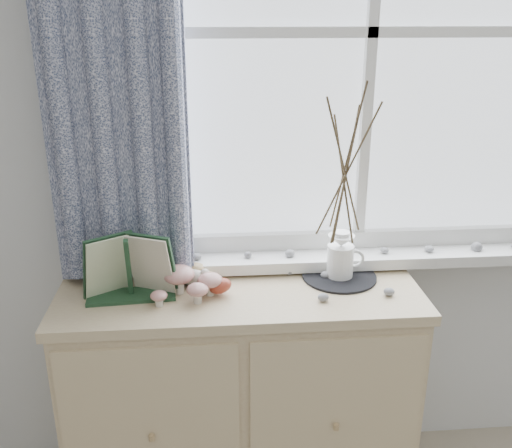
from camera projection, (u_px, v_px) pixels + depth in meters
name	position (u px, v px, depth m)	size (l,w,h in m)	color
sideboard	(241.00, 397.00, 2.03)	(1.20, 0.45, 0.85)	beige
botanical_book	(128.00, 270.00, 1.77)	(0.32, 0.13, 0.23)	#1C3C23
toadstool_cluster	(188.00, 281.00, 1.82)	(0.23, 0.16, 0.10)	silver
wooden_eggs	(207.00, 278.00, 1.90)	(0.14, 0.18, 0.08)	tan
songbird_figurine	(194.00, 277.00, 1.90)	(0.12, 0.06, 0.06)	beige
crocheted_doily	(339.00, 276.00, 1.97)	(0.26, 0.26, 0.01)	black
twig_pitcher	(346.00, 167.00, 1.83)	(0.26, 0.26, 0.69)	white
sideboard_pebbles	(331.00, 284.00, 1.90)	(0.34, 0.23, 0.03)	#969598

